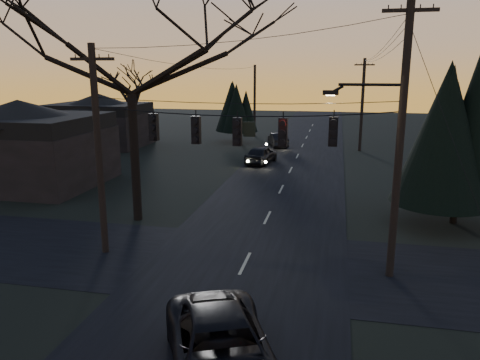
% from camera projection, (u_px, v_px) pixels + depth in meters
% --- Properties ---
extents(main_road, '(8.00, 120.00, 0.02)m').
position_uv_depth(main_road, '(277.00, 197.00, 28.07)').
color(main_road, black).
rests_on(main_road, ground).
extents(cross_road, '(60.00, 7.00, 0.02)m').
position_uv_depth(cross_road, '(245.00, 263.00, 18.54)').
color(cross_road, black).
rests_on(cross_road, ground).
extents(utility_pole_right, '(5.00, 0.30, 10.00)m').
position_uv_depth(utility_pole_right, '(389.00, 276.00, 17.46)').
color(utility_pole_right, black).
rests_on(utility_pole_right, ground).
extents(utility_pole_left, '(1.80, 0.30, 8.50)m').
position_uv_depth(utility_pole_left, '(106.00, 252.00, 19.74)').
color(utility_pole_left, black).
rests_on(utility_pole_left, ground).
extents(utility_pole_far_r, '(1.80, 0.30, 8.50)m').
position_uv_depth(utility_pole_far_r, '(359.00, 151.00, 44.12)').
color(utility_pole_far_r, black).
rests_on(utility_pole_far_r, ground).
extents(utility_pole_far_l, '(0.30, 0.30, 8.00)m').
position_uv_depth(utility_pole_far_l, '(254.00, 136.00, 54.03)').
color(utility_pole_far_l, black).
rests_on(utility_pole_far_l, ground).
extents(span_signal_assembly, '(11.50, 0.44, 1.51)m').
position_uv_depth(span_signal_assembly, '(239.00, 130.00, 17.37)').
color(span_signal_assembly, black).
rests_on(span_signal_assembly, ground).
extents(bare_tree_left, '(10.11, 10.11, 12.71)m').
position_uv_depth(bare_tree_left, '(129.00, 39.00, 21.96)').
color(bare_tree_left, black).
rests_on(bare_tree_left, ground).
extents(evergreen_right, '(4.66, 4.66, 8.73)m').
position_uv_depth(evergreen_right, '(464.00, 124.00, 22.33)').
color(evergreen_right, black).
rests_on(evergreen_right, ground).
extents(bare_tree_dist, '(6.60, 6.60, 8.01)m').
position_uv_depth(bare_tree_dist, '(133.00, 92.00, 40.92)').
color(bare_tree_dist, black).
rests_on(bare_tree_dist, ground).
extents(evergreen_dist, '(3.48, 3.48, 5.87)m').
position_uv_depth(evergreen_dist, '(239.00, 109.00, 48.47)').
color(evergreen_dist, black).
rests_on(evergreen_dist, ground).
extents(house_left_near, '(10.00, 8.00, 5.60)m').
position_uv_depth(house_left_near, '(22.00, 143.00, 30.80)').
color(house_left_near, black).
rests_on(house_left_near, ground).
extents(house_left_far, '(9.00, 7.00, 5.20)m').
position_uv_depth(house_left_far, '(99.00, 120.00, 46.68)').
color(house_left_far, black).
rests_on(house_left_far, ground).
extents(suv_near, '(4.47, 6.04, 1.52)m').
position_uv_depth(suv_near, '(221.00, 351.00, 11.50)').
color(suv_near, black).
rests_on(suv_near, ground).
extents(sedan_oncoming_a, '(2.40, 4.53, 1.47)m').
position_uv_depth(sedan_oncoming_a, '(261.00, 155.00, 38.02)').
color(sedan_oncoming_a, black).
rests_on(sedan_oncoming_a, ground).
extents(sedan_oncoming_b, '(2.63, 4.37, 1.36)m').
position_uv_depth(sedan_oncoming_b, '(278.00, 140.00, 46.41)').
color(sedan_oncoming_b, black).
rests_on(sedan_oncoming_b, ground).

